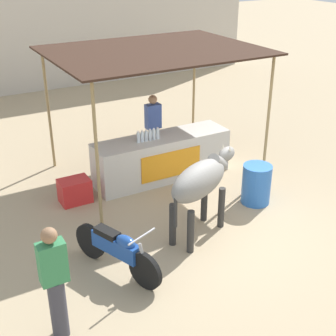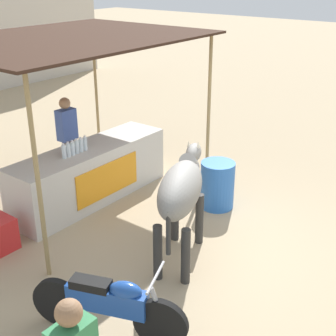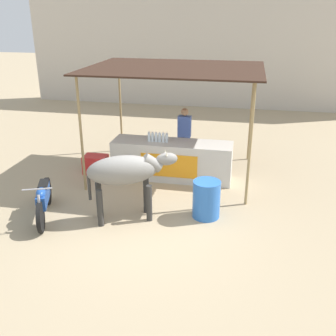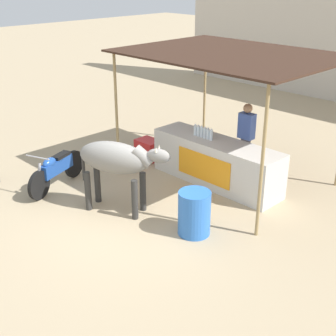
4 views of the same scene
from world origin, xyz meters
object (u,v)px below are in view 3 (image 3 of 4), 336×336
at_px(stall_counter, 172,160).
at_px(cow, 126,172).
at_px(vendor_behind_counter, 184,138).
at_px(water_barrel, 206,199).
at_px(motorcycle_parked, 43,198).
at_px(cooler_box, 96,164).

xyz_separation_m(stall_counter, cow, (-0.49, -2.27, 0.55)).
bearing_deg(stall_counter, vendor_behind_counter, 76.12).
bearing_deg(water_barrel, vendor_behind_counter, 108.96).
bearing_deg(cow, stall_counter, 77.81).
bearing_deg(cow, motorcycle_parked, -170.36).
distance_m(water_barrel, motorcycle_parked, 3.35).
distance_m(stall_counter, motorcycle_parked, 3.37).
distance_m(vendor_behind_counter, water_barrel, 2.81).
bearing_deg(water_barrel, cow, -165.75).
xyz_separation_m(cooler_box, motorcycle_parked, (-0.16, -2.46, 0.19)).
distance_m(vendor_behind_counter, cow, 3.10).
distance_m(cooler_box, water_barrel, 3.58).
distance_m(cow, motorcycle_parked, 1.83).
xyz_separation_m(water_barrel, cow, (-1.58, -0.40, 0.63)).
relative_size(vendor_behind_counter, cooler_box, 2.75).
relative_size(vendor_behind_counter, water_barrel, 2.07).
relative_size(stall_counter, vendor_behind_counter, 1.82).
height_order(stall_counter, cow, cow).
relative_size(cow, motorcycle_parked, 1.06).
height_order(water_barrel, motorcycle_parked, motorcycle_parked).
bearing_deg(cooler_box, water_barrel, -29.66).
bearing_deg(cow, cooler_box, 125.23).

